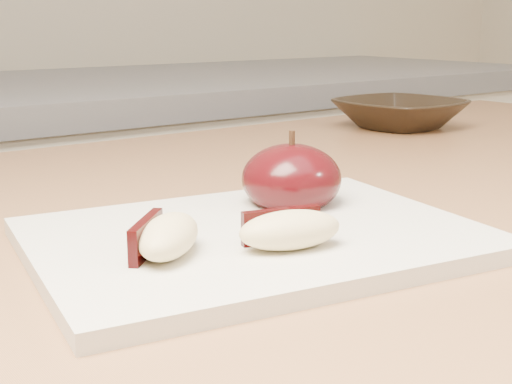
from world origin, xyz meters
TOP-DOWN VIEW (x-y plane):
  - cutting_board at (-0.01, 0.39)m, footprint 0.31×0.25m
  - apple_half at (0.05, 0.43)m, footprint 0.09×0.09m
  - apple_wedge_a at (-0.08, 0.38)m, footprint 0.07×0.07m
  - apple_wedge_b at (-0.02, 0.35)m, footprint 0.07×0.05m
  - bowl at (0.45, 0.68)m, footprint 0.17×0.17m

SIDE VIEW (x-z plane):
  - cutting_board at x=-0.01m, z-range 0.90..0.91m
  - bowl at x=0.45m, z-range 0.90..0.94m
  - apple_wedge_a at x=-0.08m, z-range 0.91..0.93m
  - apple_wedge_b at x=-0.02m, z-range 0.91..0.93m
  - apple_half at x=0.05m, z-range 0.90..0.96m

